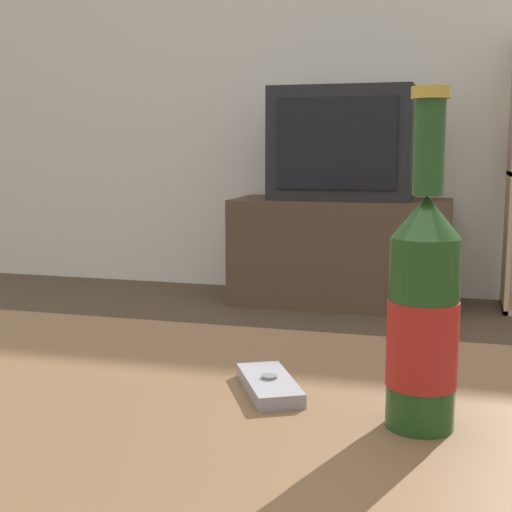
# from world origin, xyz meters

# --- Properties ---
(back_wall) EXTENTS (8.00, 0.05, 2.60)m
(back_wall) POSITION_xyz_m (0.00, 3.02, 1.30)
(back_wall) COLOR silver
(back_wall) RESTS_ON ground_plane
(coffee_table) EXTENTS (1.33, 0.72, 0.48)m
(coffee_table) POSITION_xyz_m (0.00, 0.00, 0.41)
(coffee_table) COLOR brown
(coffee_table) RESTS_ON ground_plane
(tv_stand) EXTENTS (0.99, 0.45, 0.49)m
(tv_stand) POSITION_xyz_m (-0.18, 2.73, 0.25)
(tv_stand) COLOR #4C3828
(tv_stand) RESTS_ON ground_plane
(television) EXTENTS (0.64, 0.38, 0.51)m
(television) POSITION_xyz_m (-0.18, 2.72, 0.75)
(television) COLOR black
(television) RESTS_ON tv_stand
(beer_bottle) EXTENTS (0.06, 0.06, 0.29)m
(beer_bottle) POSITION_xyz_m (0.31, 0.06, 0.58)
(beer_bottle) COLOR #1E4219
(beer_bottle) RESTS_ON coffee_table
(cell_phone) EXTENTS (0.09, 0.12, 0.02)m
(cell_phone) POSITION_xyz_m (0.16, 0.11, 0.49)
(cell_phone) COLOR gray
(cell_phone) RESTS_ON coffee_table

